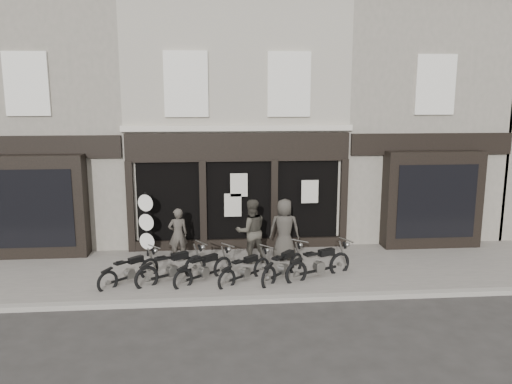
{
  "coord_description": "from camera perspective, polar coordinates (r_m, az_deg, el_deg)",
  "views": [
    {
      "loc": [
        -0.78,
        -12.85,
        5.01
      ],
      "look_at": [
        0.45,
        1.6,
        2.24
      ],
      "focal_mm": 35.0,
      "sensor_mm": 36.0,
      "label": 1
    }
  ],
  "objects": [
    {
      "name": "motorcycle_4",
      "position": [
        13.88,
        3.14,
        -8.68
      ],
      "size": [
        1.5,
        1.69,
        0.98
      ],
      "rotation": [
        0.0,
        0.0,
        0.87
      ],
      "color": "black",
      "rests_on": "ground"
    },
    {
      "name": "neighbour_right",
      "position": [
        20.08,
        16.09,
        7.61
      ],
      "size": [
        5.6,
        6.73,
        8.34
      ],
      "color": "gray",
      "rests_on": "ground"
    },
    {
      "name": "motorcycle_5",
      "position": [
        14.03,
        7.24,
        -8.4
      ],
      "size": [
        2.04,
        1.22,
        1.05
      ],
      "rotation": [
        0.0,
        0.0,
        0.45
      ],
      "color": "black",
      "rests_on": "ground"
    },
    {
      "name": "man_right",
      "position": [
        15.19,
        3.26,
        -4.29
      ],
      "size": [
        0.99,
        0.72,
        1.88
      ],
      "primitive_type": "imported",
      "rotation": [
        0.0,
        0.0,
        3.01
      ],
      "color": "#39352F",
      "rests_on": "pavement"
    },
    {
      "name": "man_left",
      "position": [
        15.32,
        -8.91,
        -4.8
      ],
      "size": [
        0.66,
        0.51,
        1.61
      ],
      "primitive_type": "imported",
      "rotation": [
        0.0,
        0.0,
        3.37
      ],
      "color": "#413C35",
      "rests_on": "pavement"
    },
    {
      "name": "central_building",
      "position": [
        18.84,
        -2.5,
        7.96
      ],
      "size": [
        7.3,
        6.22,
        8.34
      ],
      "color": "#A19C8A",
      "rests_on": "ground"
    },
    {
      "name": "man_centre",
      "position": [
        14.9,
        -0.57,
        -4.48
      ],
      "size": [
        1.06,
        0.89,
        1.93
      ],
      "primitive_type": "imported",
      "rotation": [
        0.0,
        0.0,
        3.33
      ],
      "color": "#3D3A31",
      "rests_on": "pavement"
    },
    {
      "name": "pavement",
      "position": [
        14.64,
        -1.53,
        -8.97
      ],
      "size": [
        30.0,
        4.2,
        0.12
      ],
      "primitive_type": "cube",
      "color": "slate",
      "rests_on": "ground_plane"
    },
    {
      "name": "motorcycle_1",
      "position": [
        13.84,
        -9.53,
        -8.78
      ],
      "size": [
        1.91,
        1.4,
        1.03
      ],
      "rotation": [
        0.0,
        0.0,
        0.57
      ],
      "color": "black",
      "rests_on": "ground"
    },
    {
      "name": "motorcycle_0",
      "position": [
        13.97,
        -14.22,
        -8.95
      ],
      "size": [
        1.54,
        1.51,
        0.93
      ],
      "rotation": [
        0.0,
        0.0,
        0.77
      ],
      "color": "black",
      "rests_on": "ground"
    },
    {
      "name": "ground_plane",
      "position": [
        13.82,
        -1.3,
        -10.47
      ],
      "size": [
        90.0,
        90.0,
        0.0
      ],
      "primitive_type": "plane",
      "color": "#2D2B28",
      "rests_on": "ground"
    },
    {
      "name": "neighbour_left",
      "position": [
        19.58,
        -21.55,
        7.21
      ],
      "size": [
        5.6,
        6.73,
        8.34
      ],
      "color": "gray",
      "rests_on": "ground"
    },
    {
      "name": "advert_sign_post",
      "position": [
        15.81,
        -12.4,
        -3.97
      ],
      "size": [
        0.49,
        0.34,
        2.16
      ],
      "rotation": [
        0.0,
        0.0,
        -0.43
      ],
      "color": "black",
      "rests_on": "ground"
    },
    {
      "name": "motorcycle_3",
      "position": [
        13.66,
        -1.22,
        -9.09
      ],
      "size": [
        1.59,
        1.42,
        0.92
      ],
      "rotation": [
        0.0,
        0.0,
        0.71
      ],
      "color": "black",
      "rests_on": "ground"
    },
    {
      "name": "kerb",
      "position": [
        12.64,
        -0.94,
        -12.25
      ],
      "size": [
        30.0,
        0.25,
        0.13
      ],
      "primitive_type": "cube",
      "color": "gray",
      "rests_on": "ground_plane"
    },
    {
      "name": "motorcycle_2",
      "position": [
        13.73,
        -5.95,
        -8.98
      ],
      "size": [
        1.67,
        1.45,
        0.95
      ],
      "rotation": [
        0.0,
        0.0,
        0.69
      ],
      "color": "black",
      "rests_on": "ground"
    }
  ]
}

